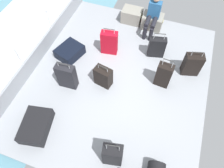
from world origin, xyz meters
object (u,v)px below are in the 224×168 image
at_px(suitcase_0, 109,43).
at_px(suitcase_4, 36,126).
at_px(suitcase_2, 67,76).
at_px(suitcase_8, 192,64).
at_px(passenger_seated, 153,14).
at_px(suitcase_7, 103,77).
at_px(suitcase_3, 70,52).
at_px(suitcase_6, 164,75).
at_px(suitcase_5, 113,155).
at_px(cargo_crate_1, 152,21).
at_px(suitcase_1, 157,47).
at_px(cargo_crate_0, 132,15).
at_px(paper_cup, 110,32).

relative_size(suitcase_0, suitcase_4, 0.92).
bearing_deg(suitcase_2, suitcase_8, 26.87).
bearing_deg(passenger_seated, suitcase_7, -105.88).
relative_size(suitcase_3, suitcase_6, 0.89).
distance_m(passenger_seated, suitcase_8, 1.78).
bearing_deg(suitcase_8, suitcase_3, -170.91).
distance_m(passenger_seated, suitcase_5, 3.90).
height_order(suitcase_0, suitcase_3, suitcase_0).
relative_size(passenger_seated, suitcase_4, 1.26).
height_order(suitcase_5, suitcase_7, suitcase_5).
height_order(cargo_crate_1, suitcase_7, suitcase_7).
bearing_deg(suitcase_4, suitcase_1, 56.80).
distance_m(passenger_seated, suitcase_3, 2.51).
height_order(passenger_seated, suitcase_5, passenger_seated).
bearing_deg(cargo_crate_1, suitcase_0, -122.01).
xyz_separation_m(cargo_crate_0, suitcase_0, (-0.21, -1.43, 0.14)).
height_order(suitcase_4, suitcase_7, suitcase_7).
relative_size(suitcase_4, suitcase_8, 1.16).
xyz_separation_m(passenger_seated, suitcase_1, (0.36, -0.88, -0.30)).
relative_size(suitcase_6, paper_cup, 9.00).
bearing_deg(cargo_crate_1, suitcase_5, -87.19).
relative_size(suitcase_3, suitcase_4, 0.91).
bearing_deg(suitcase_8, suitcase_0, -179.50).
height_order(passenger_seated, suitcase_7, passenger_seated).
relative_size(suitcase_0, suitcase_2, 1.00).
distance_m(cargo_crate_1, suitcase_6, 2.07).
bearing_deg(suitcase_0, cargo_crate_0, 81.62).
bearing_deg(suitcase_3, suitcase_7, -25.15).
distance_m(suitcase_8, paper_cup, 2.50).
relative_size(suitcase_2, suitcase_3, 1.02).
relative_size(passenger_seated, suitcase_5, 1.21).
xyz_separation_m(cargo_crate_1, passenger_seated, (0.00, -0.19, 0.38)).
distance_m(suitcase_0, suitcase_3, 1.10).
relative_size(cargo_crate_1, suitcase_2, 0.76).
bearing_deg(suitcase_8, suitcase_6, -135.73).
relative_size(suitcase_0, suitcase_7, 1.23).
height_order(cargo_crate_0, suitcase_6, suitcase_6).
xyz_separation_m(suitcase_0, suitcase_5, (1.06, -2.71, 0.01)).
height_order(suitcase_7, suitcase_8, suitcase_8).
height_order(suitcase_0, suitcase_5, suitcase_5).
height_order(suitcase_5, suitcase_6, suitcase_5).
relative_size(cargo_crate_1, suitcase_3, 0.78).
bearing_deg(suitcase_4, suitcase_7, 59.67).
bearing_deg(suitcase_8, suitcase_4, -137.32).
distance_m(suitcase_1, paper_cup, 1.51).
relative_size(passenger_seated, suitcase_6, 1.24).
bearing_deg(suitcase_5, passenger_seated, 92.95).
xyz_separation_m(suitcase_2, suitcase_7, (0.79, 0.33, -0.08)).
xyz_separation_m(suitcase_3, suitcase_4, (0.25, -2.16, -0.01)).
distance_m(suitcase_0, suitcase_4, 2.74).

